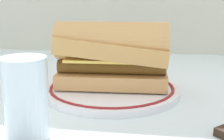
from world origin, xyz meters
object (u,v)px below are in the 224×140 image
at_px(salt_shaker, 102,55).
at_px(sausage_sandwich, 112,53).
at_px(plate, 112,89).
at_px(drinking_glass, 26,104).

bearing_deg(salt_shaker, sausage_sandwich, -73.78).
height_order(plate, sausage_sandwich, sausage_sandwich).
bearing_deg(drinking_glass, salt_shaker, 85.35).
height_order(sausage_sandwich, drinking_glass, sausage_sandwich).
height_order(plate, drinking_glass, drinking_glass).
xyz_separation_m(plate, drinking_glass, (-0.08, -0.20, 0.04)).
xyz_separation_m(sausage_sandwich, salt_shaker, (-0.05, 0.18, -0.04)).
bearing_deg(salt_shaker, plate, -73.78).
bearing_deg(sausage_sandwich, salt_shaker, 103.36).
bearing_deg(plate, drinking_glass, -112.20).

